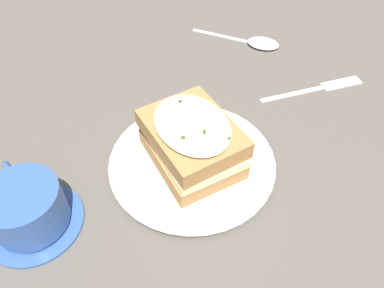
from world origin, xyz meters
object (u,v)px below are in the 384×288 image
Objects in this scene: dinner_plate at (192,162)px; sandwich at (192,141)px; spoon at (258,42)px; fork at (323,87)px; teacup_with_saucer at (27,209)px.

dinner_plate is 0.04m from sandwich.
spoon is at bearing 114.95° from dinner_plate.
sandwich reaches higher than fork.
fork is at bearing 58.17° from spoon.
dinner_plate is 1.34× the size of spoon.
teacup_with_saucer reaches higher than fork.
dinner_plate reaches higher than spoon.
dinner_plate is 1.53× the size of sandwich.
teacup_with_saucer is 0.52m from spoon.
teacup_with_saucer reaches higher than dinner_plate.
sandwich reaches higher than teacup_with_saucer.
teacup_with_saucer is 0.80× the size of spoon.
fork is (0.02, 0.29, -0.01)m from dinner_plate.
fork is 1.04× the size of spoon.
sandwich is 0.34m from spoon.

